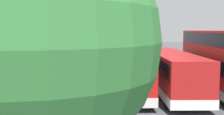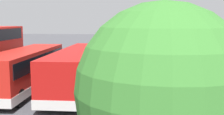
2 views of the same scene
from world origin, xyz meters
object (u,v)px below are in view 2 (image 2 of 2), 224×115
(bus_single_deck_fifth, at_px, (26,69))
(car_hatchback_silver, at_px, (127,60))
(bus_double_decker_second, at_px, (176,60))
(bus_single_deck_third, at_px, (123,71))
(bus_single_deck_fourth, at_px, (78,68))
(waste_bin_yellow, at_px, (163,59))

(bus_single_deck_fifth, bearing_deg, car_hatchback_silver, -120.78)
(bus_double_decker_second, height_order, bus_single_deck_third, bus_double_decker_second)
(bus_single_deck_fourth, height_order, car_hatchback_silver, bus_single_deck_fourth)
(bus_single_deck_fourth, distance_m, car_hatchback_silver, 11.34)
(bus_single_deck_third, relative_size, bus_single_deck_fourth, 0.96)
(bus_double_decker_second, height_order, waste_bin_yellow, bus_double_decker_second)
(bus_single_deck_third, bearing_deg, bus_single_deck_fourth, -11.43)
(bus_single_deck_third, xyz_separation_m, waste_bin_yellow, (-3.92, -14.08, -1.15))
(bus_single_deck_fourth, bearing_deg, bus_single_deck_fifth, 8.16)
(bus_single_deck_fifth, bearing_deg, bus_single_deck_fourth, -171.84)
(waste_bin_yellow, bearing_deg, bus_single_deck_fourth, 61.73)
(bus_single_deck_fourth, bearing_deg, car_hatchback_silver, -105.81)
(bus_double_decker_second, relative_size, car_hatchback_silver, 2.35)
(bus_single_deck_fifth, xyz_separation_m, waste_bin_yellow, (-10.93, -13.95, -1.15))
(car_hatchback_silver, distance_m, waste_bin_yellow, 4.86)
(bus_single_deck_third, relative_size, car_hatchback_silver, 2.33)
(bus_single_deck_fourth, bearing_deg, bus_double_decker_second, 174.39)
(bus_double_decker_second, height_order, bus_single_deck_fourth, bus_double_decker_second)
(bus_single_deck_third, distance_m, waste_bin_yellow, 14.66)
(bus_single_deck_third, height_order, waste_bin_yellow, bus_single_deck_third)
(bus_single_deck_fourth, height_order, bus_single_deck_fifth, same)
(car_hatchback_silver, bearing_deg, bus_double_decker_second, 108.32)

